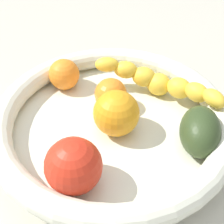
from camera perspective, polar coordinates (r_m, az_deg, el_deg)
The scene contains 8 objects.
kitchen_counter at distance 50.79cm, azimuth 0.00°, elevation -5.34°, with size 120.00×120.00×3.00cm, color #B0AD9C.
fruit_bowl at distance 47.70cm, azimuth 0.00°, elevation -1.90°, with size 35.28×35.28×5.38cm.
banana_draped_left at distance 52.04cm, azimuth 8.43°, elevation 5.20°, with size 21.38×9.01×5.60cm.
orange_front at distance 54.57cm, azimuth -8.39°, elevation 6.56°, with size 5.11×5.11×5.11cm, color orange.
orange_mid_left at distance 49.98cm, azimuth -0.23°, elevation 3.14°, with size 5.03×5.03×5.03cm, color orange.
orange_mid_right at distance 45.76cm, azimuth 1.07°, elevation -0.00°, with size 6.62×6.62×6.62cm, color orange.
tomato_red at distance 39.30cm, azimuth -6.77°, elevation -9.38°, with size 7.03×7.03×7.03cm, color red.
avocado_dark at distance 45.43cm, azimuth 15.18°, elevation -3.27°, with size 8.28×5.49×5.81cm, color #2E3F1F.
Camera 1 is at (23.52, -24.51, 39.26)cm, focal length 52.10 mm.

